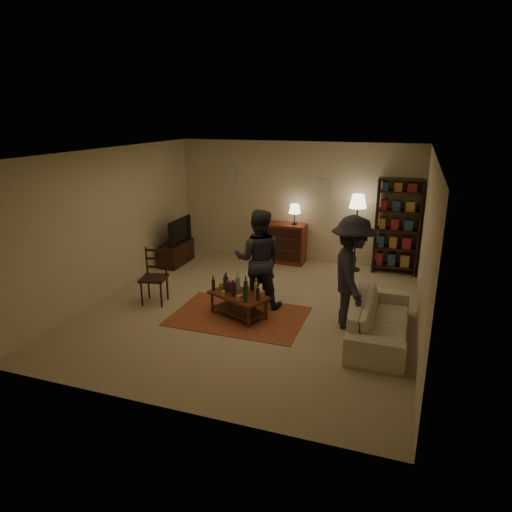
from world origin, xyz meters
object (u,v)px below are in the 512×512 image
at_px(floor_lamp, 358,207).
at_px(person_by_sofa, 351,273).
at_px(dining_chair, 155,274).
at_px(person_left, 260,260).
at_px(person_right, 259,259).
at_px(sofa, 380,319).
at_px(coffee_table, 238,296).
at_px(dresser, 283,242).
at_px(tv_stand, 176,247).
at_px(bookshelf, 397,226).

bearing_deg(floor_lamp, person_by_sofa, -84.35).
relative_size(dining_chair, person_by_sofa, 0.56).
height_order(person_left, person_right, person_right).
bearing_deg(person_left, sofa, 173.31).
distance_m(coffee_table, dresser, 3.09).
distance_m(floor_lamp, person_by_sofa, 2.85).
relative_size(tv_stand, person_by_sofa, 0.58).
distance_m(dining_chair, person_left, 1.91).
height_order(sofa, person_left, person_left).
xyz_separation_m(dining_chair, floor_lamp, (3.18, 2.92, 0.88)).
relative_size(dining_chair, sofa, 0.49).
relative_size(dresser, person_left, 0.86).
bearing_deg(sofa, person_right, 75.50).
relative_size(coffee_table, dining_chair, 1.11).
bearing_deg(person_right, dresser, -95.00).
bearing_deg(sofa, bookshelf, -0.82).
height_order(tv_stand, floor_lamp, floor_lamp).
distance_m(coffee_table, person_by_sofa, 1.90).
bearing_deg(sofa, floor_lamp, 14.28).
bearing_deg(person_by_sofa, dining_chair, 76.39).
bearing_deg(person_by_sofa, dresser, 17.81).
bearing_deg(dresser, tv_stand, -157.93).
relative_size(coffee_table, floor_lamp, 0.67).
distance_m(coffee_table, sofa, 2.31).
distance_m(bookshelf, person_left, 3.29).
height_order(tv_stand, dresser, dresser).
xyz_separation_m(tv_stand, bookshelf, (4.69, 0.98, 0.65)).
bearing_deg(tv_stand, bookshelf, 11.80).
relative_size(bookshelf, sofa, 0.97).
xyz_separation_m(dining_chair, dresser, (1.56, 2.98, -0.06)).
relative_size(coffee_table, person_left, 0.71).
xyz_separation_m(coffee_table, tv_stand, (-2.34, 2.17, 0.01)).
bearing_deg(coffee_table, tv_stand, 137.06).
xyz_separation_m(dresser, person_left, (0.23, -2.36, 0.32)).
height_order(tv_stand, bookshelf, bookshelf).
bearing_deg(floor_lamp, coffee_table, -116.88).
xyz_separation_m(coffee_table, floor_lamp, (1.53, 3.02, 1.04)).
bearing_deg(sofa, person_by_sofa, 62.64).
relative_size(dresser, floor_lamp, 0.82).
distance_m(dresser, sofa, 3.93).
bearing_deg(bookshelf, floor_lamp, -171.01).
xyz_separation_m(sofa, person_by_sofa, (-0.50, 0.26, 0.60)).
bearing_deg(person_left, dining_chair, 31.48).
relative_size(dresser, person_by_sofa, 0.75).
relative_size(person_left, person_by_sofa, 0.87).
relative_size(coffee_table, person_by_sofa, 0.62).
bearing_deg(coffee_table, floor_lamp, 63.12).
height_order(dining_chair, bookshelf, bookshelf).
bearing_deg(dresser, person_by_sofa, -56.46).
bearing_deg(person_left, tv_stand, -17.81).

